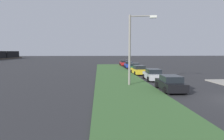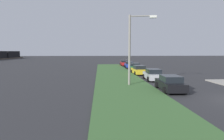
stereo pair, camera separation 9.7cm
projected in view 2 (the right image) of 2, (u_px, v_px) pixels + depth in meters
The scene contains 8 objects.
grass_median at pixel (120, 81), 23.47m from camera, with size 60.00×6.00×0.12m, color #3D6633.
parked_car_black at pixel (170, 83), 17.72m from camera, with size 4.38×2.18×1.47m.
parked_car_silver at pixel (153, 75), 24.42m from camera, with size 4.35×2.12×1.47m.
parked_car_yellow at pixel (139, 70), 30.59m from camera, with size 4.35×2.12×1.47m.
parked_car_green at pixel (135, 67), 36.83m from camera, with size 4.40×2.21×1.47m.
parked_car_blue at pixel (129, 65), 43.05m from camera, with size 4.37×2.15×1.47m.
parked_car_red at pixel (124, 63), 49.31m from camera, with size 4.33×2.07×1.47m.
streetlight at pixel (133, 45), 20.10m from camera, with size 0.85×2.85×7.50m.
Camera 2 is at (-13.11, 10.51, 3.68)m, focal length 30.49 mm.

